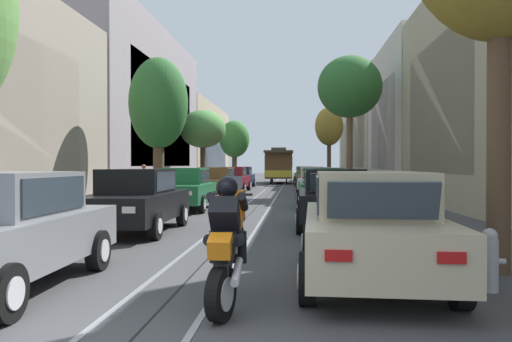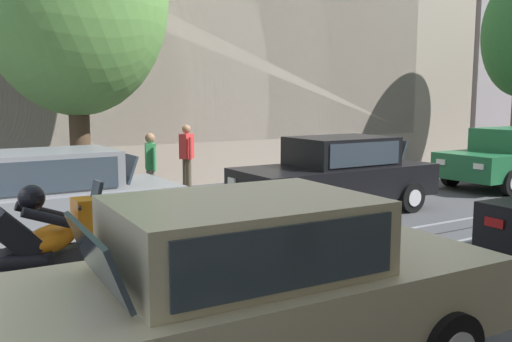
{
  "view_description": "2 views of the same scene",
  "coord_description": "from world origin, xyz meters",
  "px_view_note": "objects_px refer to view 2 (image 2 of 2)",
  "views": [
    {
      "loc": [
        1.57,
        -3.7,
        1.67
      ],
      "look_at": [
        -0.37,
        20.73,
        1.4
      ],
      "focal_mm": 35.12,
      "sensor_mm": 36.0,
      "label": 1
    },
    {
      "loc": [
        6.41,
        1.3,
        2.39
      ],
      "look_at": [
        -2.1,
        6.42,
        1.05
      ],
      "focal_mm": 38.32,
      "sensor_mm": 36.0,
      "label": 2
    }
  ],
  "objects_px": {
    "parked_car_green_mid_left": "(512,157)",
    "pedestrian_crossing_far": "(151,165)",
    "parked_car_grey_near_left": "(39,202)",
    "motorcycle_with_rider": "(39,257)",
    "parked_car_beige_near_right": "(254,289)",
    "parked_car_black_second_left": "(336,174)",
    "pedestrian_on_right_pavement": "(187,155)"
  },
  "relations": [
    {
      "from": "parked_car_green_mid_left",
      "to": "pedestrian_crossing_far",
      "type": "height_order",
      "value": "pedestrian_crossing_far"
    },
    {
      "from": "parked_car_black_second_left",
      "to": "parked_car_green_mid_left",
      "type": "height_order",
      "value": "same"
    },
    {
      "from": "parked_car_grey_near_left",
      "to": "pedestrian_crossing_far",
      "type": "bearing_deg",
      "value": 133.87
    },
    {
      "from": "parked_car_green_mid_left",
      "to": "parked_car_beige_near_right",
      "type": "distance_m",
      "value": 12.42
    },
    {
      "from": "parked_car_green_mid_left",
      "to": "pedestrian_crossing_far",
      "type": "xyz_separation_m",
      "value": [
        -2.51,
        -9.33,
        0.12
      ]
    },
    {
      "from": "motorcycle_with_rider",
      "to": "parked_car_green_mid_left",
      "type": "bearing_deg",
      "value": 104.84
    },
    {
      "from": "parked_car_grey_near_left",
      "to": "motorcycle_with_rider",
      "type": "xyz_separation_m",
      "value": [
        3.17,
        -0.53,
        0.01
      ]
    },
    {
      "from": "parked_car_black_second_left",
      "to": "pedestrian_on_right_pavement",
      "type": "bearing_deg",
      "value": -154.51
    },
    {
      "from": "pedestrian_on_right_pavement",
      "to": "parked_car_black_second_left",
      "type": "bearing_deg",
      "value": 25.49
    },
    {
      "from": "pedestrian_crossing_far",
      "to": "motorcycle_with_rider",
      "type": "bearing_deg",
      "value": -29.63
    },
    {
      "from": "parked_car_beige_near_right",
      "to": "parked_car_black_second_left",
      "type": "bearing_deg",
      "value": 135.13
    },
    {
      "from": "parked_car_black_second_left",
      "to": "motorcycle_with_rider",
      "type": "distance_m",
      "value": 7.19
    },
    {
      "from": "motorcycle_with_rider",
      "to": "pedestrian_crossing_far",
      "type": "distance_m",
      "value": 6.75
    },
    {
      "from": "motorcycle_with_rider",
      "to": "pedestrian_crossing_far",
      "type": "relative_size",
      "value": 1.2
    },
    {
      "from": "parked_car_grey_near_left",
      "to": "parked_car_black_second_left",
      "type": "relative_size",
      "value": 1.01
    },
    {
      "from": "pedestrian_on_right_pavement",
      "to": "pedestrian_crossing_far",
      "type": "bearing_deg",
      "value": -51.72
    },
    {
      "from": "parked_car_beige_near_right",
      "to": "pedestrian_crossing_far",
      "type": "bearing_deg",
      "value": 165.91
    },
    {
      "from": "pedestrian_on_right_pavement",
      "to": "parked_car_green_mid_left",
      "type": "bearing_deg",
      "value": 65.97
    },
    {
      "from": "pedestrian_on_right_pavement",
      "to": "parked_car_beige_near_right",
      "type": "bearing_deg",
      "value": -20.46
    },
    {
      "from": "parked_car_beige_near_right",
      "to": "motorcycle_with_rider",
      "type": "bearing_deg",
      "value": -143.23
    },
    {
      "from": "parked_car_green_mid_left",
      "to": "pedestrian_on_right_pavement",
      "type": "height_order",
      "value": "pedestrian_on_right_pavement"
    },
    {
      "from": "parked_car_grey_near_left",
      "to": "parked_car_green_mid_left",
      "type": "relative_size",
      "value": 1.0
    },
    {
      "from": "pedestrian_on_right_pavement",
      "to": "pedestrian_crossing_far",
      "type": "distance_m",
      "value": 1.7
    },
    {
      "from": "parked_car_black_second_left",
      "to": "parked_car_green_mid_left",
      "type": "bearing_deg",
      "value": 91.38
    },
    {
      "from": "pedestrian_crossing_far",
      "to": "parked_car_green_mid_left",
      "type": "bearing_deg",
      "value": 74.95
    },
    {
      "from": "pedestrian_crossing_far",
      "to": "parked_car_beige_near_right",
      "type": "bearing_deg",
      "value": -14.09
    },
    {
      "from": "motorcycle_with_rider",
      "to": "pedestrian_on_right_pavement",
      "type": "distance_m",
      "value": 8.35
    },
    {
      "from": "motorcycle_with_rider",
      "to": "pedestrian_crossing_far",
      "type": "height_order",
      "value": "pedestrian_crossing_far"
    },
    {
      "from": "parked_car_grey_near_left",
      "to": "motorcycle_with_rider",
      "type": "distance_m",
      "value": 3.21
    },
    {
      "from": "parked_car_beige_near_right",
      "to": "pedestrian_crossing_far",
      "type": "distance_m",
      "value": 7.97
    },
    {
      "from": "parked_car_beige_near_right",
      "to": "motorcycle_with_rider",
      "type": "distance_m",
      "value": 2.33
    },
    {
      "from": "parked_car_grey_near_left",
      "to": "parked_car_beige_near_right",
      "type": "xyz_separation_m",
      "value": [
        5.03,
        0.86,
        0.0
      ]
    }
  ]
}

